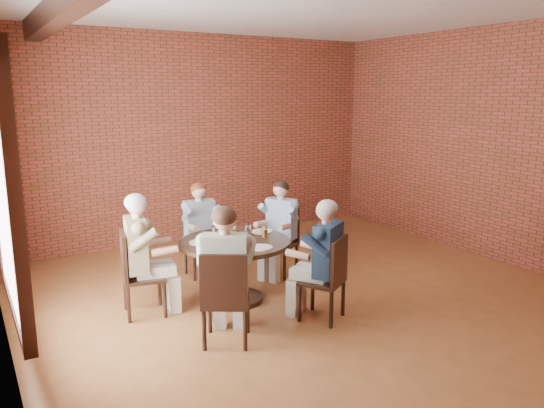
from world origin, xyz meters
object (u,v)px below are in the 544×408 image
diner_c (143,255)px  diner_d (226,275)px  chair_b (199,239)px  diner_b (201,230)px  chair_a (282,238)px  smartphone (262,245)px  chair_e (329,276)px  chair_c (135,270)px  diner_e (322,260)px  diner_a (279,229)px  dining_table (235,259)px  chair_d (225,295)px

diner_c → diner_d: 1.20m
chair_b → diner_b: 0.16m
chair_a → smartphone: 1.27m
diner_c → chair_e: (1.67, -1.19, -0.18)m
chair_c → diner_e: 2.07m
diner_b → diner_e: size_ratio=0.95×
chair_a → diner_d: diner_d is taller
chair_c → diner_e: size_ratio=0.72×
diner_b → diner_d: bearing=-105.1°
diner_b → smartphone: diner_b is taller
diner_a → diner_d: (-1.49, -1.43, 0.05)m
diner_b → chair_b: bearing=90.0°
smartphone → diner_c: bearing=175.6°
dining_table → diner_b: bearing=88.9°
chair_a → chair_d: bearing=-75.7°
chair_e → diner_e: bearing=-90.0°
chair_d → smartphone: size_ratio=7.32×
diner_c → chair_d: size_ratio=1.42×
diner_a → diner_b: bearing=-149.6°
diner_e → smartphone: size_ratio=10.09×
chair_d → diner_a: bearing=-104.0°
smartphone → dining_table: bearing=135.5°
chair_c → smartphone: 1.43m
chair_e → smartphone: chair_e is taller
chair_e → chair_c: bearing=-66.7°
diner_b → chair_d: size_ratio=1.31×
diner_a → diner_e: diner_e is taller
diner_c → chair_e: 2.06m
dining_table → diner_d: (-0.55, -0.90, 0.17)m
diner_c → chair_c: bearing=90.0°
dining_table → chair_a: chair_a is taller
diner_a → chair_c: diner_a is taller
diner_e → chair_c: bearing=-65.7°
diner_d → diner_e: 1.14m
dining_table → chair_d: (-0.60, -0.98, -0.01)m
chair_c → diner_c: bearing=-90.0°
chair_c → diner_e: (1.72, -1.14, 0.15)m
diner_e → chair_a: bearing=-137.9°
diner_c → chair_a: bearing=-69.0°
dining_table → chair_a: bearing=29.7°
chair_a → chair_d: 2.24m
diner_c → chair_d: diner_c is taller
diner_a → diner_b: size_ratio=1.02×
chair_b → chair_d: bearing=-105.3°
chair_a → diner_d: size_ratio=0.66×
chair_b → diner_e: size_ratio=0.67×
diner_d → diner_e: size_ratio=1.04×
chair_b → diner_c: size_ratio=0.66×
diner_b → diner_d: size_ratio=0.91×
chair_a → diner_e: bearing=-45.4°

